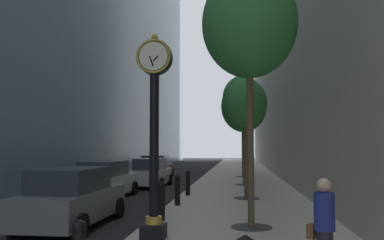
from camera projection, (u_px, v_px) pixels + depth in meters
The scene contains 15 objects.
ground_plane at pixel (201, 179), 28.52m from camera, with size 110.00×110.00×0.00m, color black.
sidewalk_right at pixel (240, 176), 31.19m from camera, with size 5.49×80.00×0.14m, color beige.
street_clock at pixel (154, 125), 9.57m from camera, with size 0.84×0.55×4.85m.
bollard_third at pixel (162, 200), 11.86m from camera, with size 0.21×0.21×1.11m.
bollard_fourth at pixel (177, 189), 14.94m from camera, with size 0.21×0.21×1.11m.
bollard_fifth at pixel (188, 182), 18.01m from camera, with size 0.21×0.21×1.11m.
street_tree_near at pixel (249, 25), 11.15m from camera, with size 2.62×2.62×7.03m.
street_tree_mid_near at pixel (246, 104), 17.15m from camera, with size 1.81×1.81×5.03m.
street_tree_mid_far at pixel (244, 106), 23.29m from camera, with size 2.61×2.61×5.99m.
street_tree_far at pixel (243, 99), 29.47m from camera, with size 2.92×2.92×7.35m.
pedestrian_walking at pixel (324, 225), 6.67m from camera, with size 0.52×0.47×1.62m.
car_silver_near at pixel (151, 173), 23.22m from camera, with size 1.96×4.14×1.63m.
car_grey_mid at pixel (72, 198), 11.63m from camera, with size 1.99×4.55×1.68m.
car_white_far at pixel (105, 180), 18.03m from camera, with size 2.05×4.52×1.66m.
car_red_trailing at pixel (156, 167), 29.90m from camera, with size 2.13×4.33×1.67m.
Camera 1 is at (2.64, -1.63, 2.28)m, focal length 37.94 mm.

